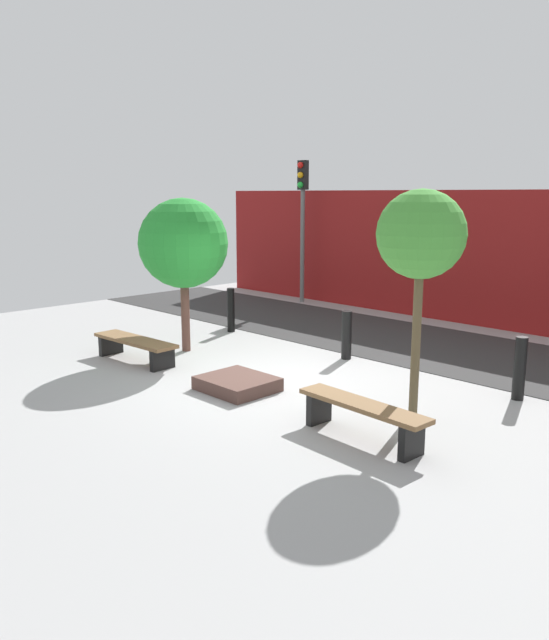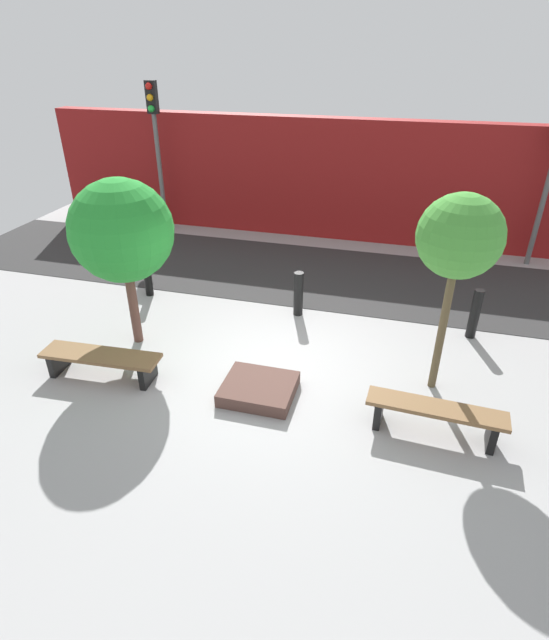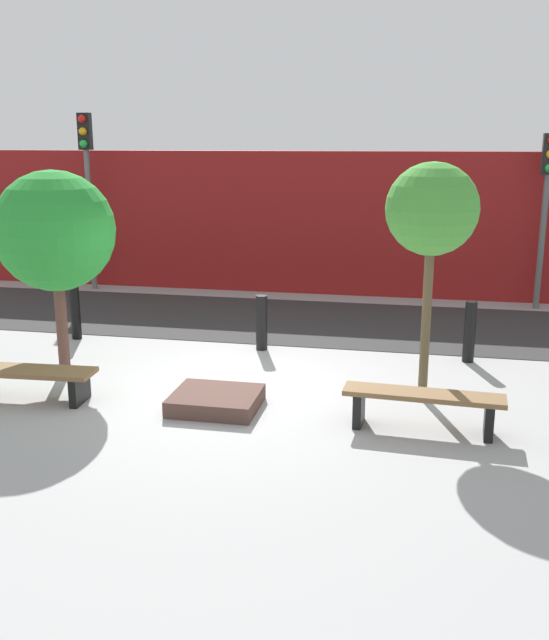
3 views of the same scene
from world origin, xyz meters
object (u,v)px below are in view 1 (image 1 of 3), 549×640
object	(u,v)px
bench_right	(362,413)
planter_bed	(237,384)
bollard_center	(520,368)
traffic_light_west	(302,206)
tree_behind_left_bench	(183,244)
bench_left	(135,345)
bollard_left	(347,335)
tree_behind_right_bench	(421,236)
bollard_far_left	(231,310)

from	to	relation	value
bench_right	planter_bed	xyz separation A→B (m)	(-2.56, 0.20, -0.24)
bollard_center	traffic_light_west	xyz separation A→B (m)	(-8.04, 3.95, 2.19)
planter_bed	tree_behind_left_bench	world-z (taller)	tree_behind_left_bench
bench_right	tree_behind_left_bench	xyz separation A→B (m)	(-5.13, 1.13, 1.72)
bench_left	bollard_left	xyz separation A→B (m)	(2.56, 2.87, 0.14)
planter_bed	tree_behind_right_bench	xyz separation A→B (m)	(2.56, 0.93, 2.35)
bollard_far_left	bollard_left	xyz separation A→B (m)	(3.24, 0.00, -0.04)
tree_behind_left_bench	bollard_left	world-z (taller)	tree_behind_left_bench
bollard_center	traffic_light_west	distance (m)	9.22
planter_bed	bollard_far_left	world-z (taller)	bollard_far_left
bollard_far_left	tree_behind_right_bench	bearing A→B (deg)	-16.61
bench_right	tree_behind_right_bench	bearing A→B (deg)	93.21
tree_behind_left_bench	traffic_light_west	xyz separation A→B (m)	(-2.23, 5.68, 0.60)
bollard_center	traffic_light_west	bearing A→B (deg)	153.85
bench_left	bollard_far_left	world-z (taller)	bollard_far_left
bench_right	bollard_center	xyz separation A→B (m)	(0.68, 2.87, 0.13)
bench_right	planter_bed	world-z (taller)	bench_right
bench_left	bench_right	size ratio (longest dim) A/B	1.04
bench_left	bollard_far_left	bearing A→B (deg)	100.16
tree_behind_left_bench	bollard_far_left	world-z (taller)	tree_behind_left_bench
bench_left	tree_behind_left_bench	world-z (taller)	tree_behind_left_bench
bollard_far_left	traffic_light_west	bearing A→B (deg)	111.46
bench_right	planter_bed	size ratio (longest dim) A/B	1.72
bollard_left	traffic_light_west	xyz separation A→B (m)	(-4.80, 3.95, 2.22)
tree_behind_right_bench	bollard_left	world-z (taller)	tree_behind_right_bench
tree_behind_right_bench	bollard_far_left	size ratio (longest dim) A/B	3.16
tree_behind_left_bench	bollard_left	xyz separation A→B (m)	(2.56, 1.73, -1.62)
bench_right	traffic_light_west	world-z (taller)	traffic_light_west
bollard_far_left	bollard_center	size ratio (longest dim) A/B	1.02
bollard_far_left	bench_left	bearing A→B (deg)	-76.62
planter_bed	bollard_left	xyz separation A→B (m)	(0.00, 2.67, 0.35)
bollard_far_left	bollard_left	size ratio (longest dim) A/B	1.08
tree_behind_right_bench	bollard_center	xyz separation A→B (m)	(0.68, 1.73, -1.97)
tree_behind_left_bench	bollard_center	world-z (taller)	tree_behind_left_bench
tree_behind_right_bench	bollard_left	bearing A→B (deg)	145.95
bollard_far_left	bollard_center	world-z (taller)	bollard_far_left
bench_left	traffic_light_west	xyz separation A→B (m)	(-2.23, 6.82, 2.35)
tree_behind_right_bench	bollard_far_left	xyz separation A→B (m)	(-5.81, 1.73, -1.96)
bench_left	planter_bed	bearing A→B (deg)	1.25
planter_bed	tree_behind_right_bench	bearing A→B (deg)	20.03
bollard_far_left	planter_bed	bearing A→B (deg)	-39.41
bench_left	tree_behind_left_bench	bearing A→B (deg)	86.79
bollard_left	bench_right	bearing A→B (deg)	-48.20
tree_behind_left_bench	traffic_light_west	distance (m)	6.13
bench_left	tree_behind_right_bench	distance (m)	5.67
bench_left	bollard_far_left	xyz separation A→B (m)	(-0.68, 2.87, 0.17)
bench_left	tree_behind_right_bench	size ratio (longest dim) A/B	0.64
bollard_far_left	bollard_left	distance (m)	3.25
bench_right	tree_behind_right_bench	distance (m)	2.39
planter_bed	traffic_light_west	world-z (taller)	traffic_light_west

